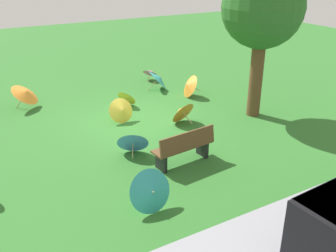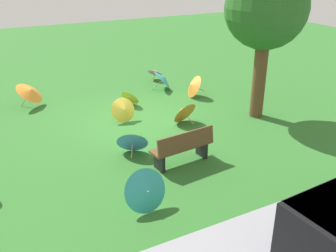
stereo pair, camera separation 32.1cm
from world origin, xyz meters
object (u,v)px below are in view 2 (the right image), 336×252
parasol_teal_0 (163,79)px  parasol_orange_2 (30,91)px  park_bench (183,147)px  parasol_pink_0 (155,72)px  parasol_orange_1 (183,111)px  parasol_yellow_1 (124,110)px  parasol_blue_3 (132,140)px  parasol_orange_6 (192,86)px  parasol_yellow_0 (131,96)px  parasol_teal_1 (147,191)px  shade_tree (266,9)px

parasol_teal_0 → parasol_orange_2: parasol_orange_2 is taller
park_bench → parasol_pink_0: (-2.50, -6.65, -0.11)m
parasol_orange_1 → parasol_orange_2: (3.86, -3.63, 0.17)m
parasol_yellow_1 → parasol_blue_3: parasol_yellow_1 is taller
parasol_yellow_1 → parasol_orange_1: 1.83m
parasol_orange_6 → parasol_orange_2: bearing=-17.4°
parasol_blue_3 → parasol_pink_0: (-3.38, -5.55, -0.03)m
park_bench → parasol_teal_0: bearing=-112.5°
parasol_teal_0 → parasol_yellow_0: parasol_teal_0 is taller
park_bench → parasol_orange_2: size_ratio=1.29×
parasol_teal_1 → park_bench: bearing=-140.5°
parasol_orange_2 → parasol_pink_0: parasol_orange_2 is taller
parasol_teal_1 → parasol_yellow_0: bearing=-109.7°
shade_tree → parasol_yellow_0: shade_tree is taller
parasol_teal_0 → parasol_blue_3: 5.33m
park_bench → parasol_pink_0: park_bench is taller
parasol_teal_0 → parasol_teal_1: size_ratio=1.16×
shade_tree → parasol_yellow_1: (3.95, -1.53, -2.93)m
park_bench → parasol_blue_3: size_ratio=1.66×
parasol_orange_2 → parasol_orange_6: parasol_orange_2 is taller
parasol_teal_0 → shade_tree: bearing=110.5°
parasol_orange_1 → parasol_orange_6: (-1.50, -1.95, 0.04)m
parasol_teal_0 → parasol_blue_3: bearing=54.2°
parasol_orange_2 → parasol_orange_6: 5.62m
park_bench → parasol_orange_2: (2.59, -5.84, 0.09)m
park_bench → shade_tree: (-3.66, -1.64, 2.85)m
parasol_teal_0 → parasol_orange_2: size_ratio=0.86×
shade_tree → parasol_yellow_1: size_ratio=5.64×
shade_tree → parasol_blue_3: size_ratio=4.65×
parasol_yellow_0 → parasol_orange_2: size_ratio=0.66×
parasol_yellow_0 → parasol_orange_6: parasol_orange_6 is taller
park_bench → parasol_orange_6: size_ratio=1.73×
parasol_teal_1 → parasol_teal_0: bearing=-119.7°
parasol_orange_1 → parasol_pink_0: 4.61m
parasol_orange_1 → parasol_orange_6: bearing=-127.5°
park_bench → parasol_teal_1: size_ratio=1.75×
shade_tree → parasol_blue_3: 5.43m
parasol_teal_0 → parasol_teal_1: parasol_teal_1 is taller
parasol_teal_0 → parasol_yellow_1: (2.54, 2.26, -0.05)m
shade_tree → parasol_teal_0: size_ratio=4.21×
park_bench → parasol_orange_1: bearing=-119.9°
parasol_yellow_0 → park_bench: bearing=84.0°
shade_tree → parasol_teal_0: 4.96m
park_bench → parasol_orange_6: bearing=-123.7°
park_bench → parasol_orange_6: park_bench is taller
parasol_teal_1 → parasol_orange_1: bearing=-129.1°
parasol_teal_0 → parasol_orange_2: bearing=-4.9°
park_bench → parasol_teal_0: park_bench is taller
parasol_orange_1 → parasol_orange_6: parasol_orange_6 is taller
parasol_blue_3 → parasol_pink_0: size_ratio=1.20×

